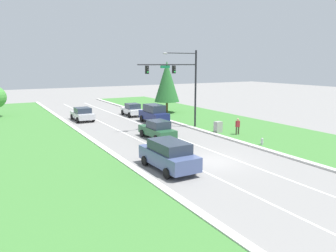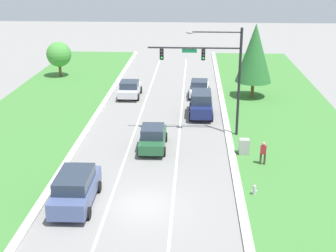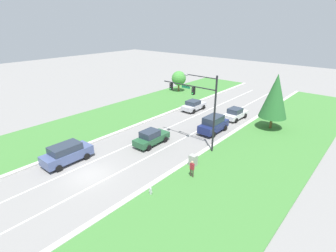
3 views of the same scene
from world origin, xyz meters
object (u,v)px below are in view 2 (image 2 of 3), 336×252
forest_sedan (153,137)px  conifer_near_right_tree (255,53)px  silver_sedan (130,89)px  utility_cabinet (244,147)px  oak_near_left_tree (59,54)px  traffic_signal_mast (214,66)px  white_sedan (199,88)px  pedestrian (263,152)px  fire_hydrant (254,190)px  slate_blue_suv (75,188)px  navy_suv (201,104)px

forest_sedan → conifer_near_right_tree: conifer_near_right_tree is taller
silver_sedan → conifer_near_right_tree: (12.20, 0.39, 3.64)m
utility_cabinet → oak_near_left_tree: (-19.19, 21.98, 2.08)m
forest_sedan → silver_sedan: 13.80m
traffic_signal_mast → silver_sedan: traffic_signal_mast is taller
forest_sedan → white_sedan: 14.41m
pedestrian → forest_sedan: bearing=-13.2°
pedestrian → fire_hydrant: size_ratio=2.41×
slate_blue_suv → white_sedan: 23.55m
silver_sedan → pedestrian: bearing=-55.8°
navy_suv → silver_sedan: size_ratio=1.06×
utility_cabinet → conifer_near_right_tree: (2.22, 14.59, 3.88)m
white_sedan → oak_near_left_tree: (-16.15, 7.16, 1.83)m
slate_blue_suv → pedestrian: slate_blue_suv is taller
pedestrian → conifer_near_right_tree: conifer_near_right_tree is taller
traffic_signal_mast → pedestrian: (3.18, -5.56, -4.58)m
forest_sedan → oak_near_left_tree: 24.72m
silver_sedan → oak_near_left_tree: size_ratio=1.08×
pedestrian → oak_near_left_tree: 31.21m
navy_suv → utility_cabinet: 9.06m
utility_cabinet → fire_hydrant: 6.04m
traffic_signal_mast → forest_sedan: traffic_signal_mast is taller
silver_sedan → oak_near_left_tree: bearing=139.1°
white_sedan → oak_near_left_tree: bearing=158.5°
traffic_signal_mast → slate_blue_suv: traffic_signal_mast is taller
slate_blue_suv → utility_cabinet: slate_blue_suv is taller
utility_cabinet → pedestrian: 2.04m
forest_sedan → fire_hydrant: (6.53, -6.87, -0.53)m
utility_cabinet → oak_near_left_tree: oak_near_left_tree is taller
conifer_near_right_tree → oak_near_left_tree: 22.72m
navy_suv → utility_cabinet: bearing=-71.0°
silver_sedan → pedestrian: size_ratio=2.62×
slate_blue_suv → oak_near_left_tree: 31.03m
navy_suv → forest_sedan: size_ratio=1.02×
navy_suv → forest_sedan: (-3.57, -7.72, -0.25)m
white_sedan → fire_hydrant: white_sedan is taller
slate_blue_suv → navy_suv: bearing=65.4°
forest_sedan → slate_blue_suv: bearing=-113.9°
traffic_signal_mast → slate_blue_suv: 14.72m
forest_sedan → silver_sedan: forest_sedan is taller
silver_sedan → white_sedan: white_sedan is taller
utility_cabinet → oak_near_left_tree: 29.25m
forest_sedan → conifer_near_right_tree: 16.68m
white_sedan → utility_cabinet: size_ratio=3.62×
forest_sedan → fire_hydrant: forest_sedan is taller
slate_blue_suv → conifer_near_right_tree: size_ratio=0.68×
navy_suv → forest_sedan: navy_suv is taller
silver_sedan → fire_hydrant: size_ratio=6.32×
fire_hydrant → oak_near_left_tree: oak_near_left_tree is taller
navy_suv → oak_near_left_tree: oak_near_left_tree is taller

